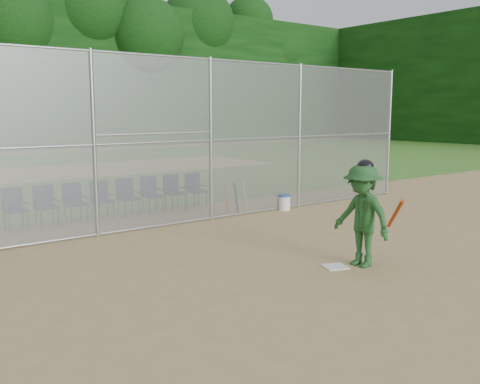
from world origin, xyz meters
TOP-DOWN VIEW (x-y plane):
  - ground at (0.00, 0.00)m, footprint 100.00×100.00m
  - grass_strip at (0.00, 18.00)m, footprint 100.00×100.00m
  - dirt_patch_far at (0.00, 18.00)m, footprint 24.00×24.00m
  - backstop_fence at (0.00, 5.00)m, footprint 16.09×0.09m
  - treeline at (0.00, 20.00)m, footprint 81.00×60.00m
  - home_plate at (0.39, 0.26)m, footprint 0.50×0.50m
  - batter_at_plate at (0.81, 0.05)m, footprint 0.96×1.29m
  - water_cooler at (3.37, 4.89)m, footprint 0.34×0.34m
  - spare_bats at (1.94, 5.21)m, footprint 0.66×0.26m
  - chair_2 at (-3.22, 6.77)m, footprint 0.54×0.52m
  - chair_3 at (-2.52, 6.77)m, footprint 0.54×0.52m
  - chair_4 at (-1.82, 6.77)m, footprint 0.54×0.52m
  - chair_5 at (-1.11, 6.77)m, footprint 0.54×0.52m
  - chair_6 at (-0.41, 6.77)m, footprint 0.54×0.52m
  - chair_7 at (0.29, 6.77)m, footprint 0.54×0.52m
  - chair_8 at (1.00, 6.77)m, footprint 0.54×0.52m
  - chair_9 at (1.70, 6.77)m, footprint 0.54×0.52m

SIDE VIEW (x-z plane):
  - ground at x=0.00m, z-range 0.00..0.00m
  - grass_strip at x=0.00m, z-range 0.01..0.01m
  - dirt_patch_far at x=0.00m, z-range 0.01..0.01m
  - home_plate at x=0.39m, z-range 0.00..0.02m
  - water_cooler at x=3.37m, z-range 0.00..0.43m
  - spare_bats at x=1.94m, z-range 0.00..0.85m
  - chair_2 at x=-3.22m, z-range 0.00..0.96m
  - chair_3 at x=-2.52m, z-range 0.00..0.96m
  - chair_4 at x=-1.82m, z-range 0.00..0.96m
  - chair_5 at x=-1.11m, z-range 0.00..0.96m
  - chair_6 at x=-0.41m, z-range 0.00..0.96m
  - chair_7 at x=0.29m, z-range 0.00..0.96m
  - chair_8 at x=1.00m, z-range 0.00..0.96m
  - chair_9 at x=1.70m, z-range 0.00..0.96m
  - batter_at_plate at x=0.81m, z-range -0.03..1.86m
  - backstop_fence at x=0.00m, z-range 0.07..4.07m
  - treeline at x=0.00m, z-range 0.00..11.00m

